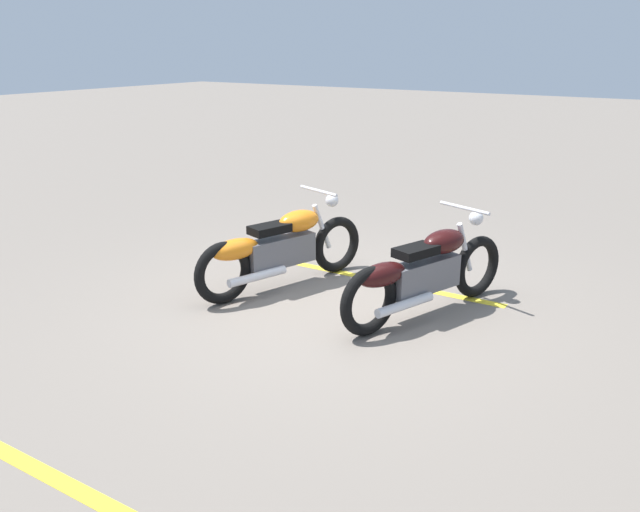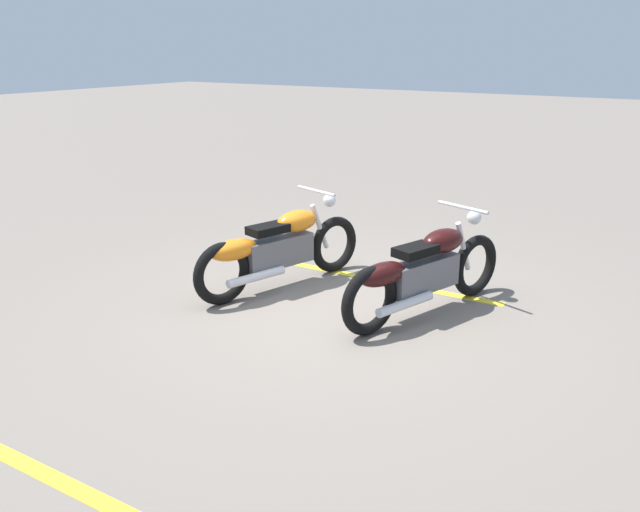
{
  "view_description": "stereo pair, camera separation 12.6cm",
  "coord_description": "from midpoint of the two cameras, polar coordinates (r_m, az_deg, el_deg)",
  "views": [
    {
      "loc": [
        5.29,
        3.24,
        2.6
      ],
      "look_at": [
        0.35,
        0.0,
        0.65
      ],
      "focal_mm": 36.36,
      "sensor_mm": 36.0,
      "label": 1
    },
    {
      "loc": [
        5.36,
        3.14,
        2.6
      ],
      "look_at": [
        0.35,
        0.0,
        0.65
      ],
      "focal_mm": 36.36,
      "sensor_mm": 36.0,
      "label": 2
    }
  ],
  "objects": [
    {
      "name": "ground_plane",
      "position": [
        6.73,
        1.04,
        -4.48
      ],
      "size": [
        60.0,
        60.0,
        0.0
      ],
      "primitive_type": "plane",
      "color": "slate"
    },
    {
      "name": "motorcycle_bright_foreground",
      "position": [
        7.1,
        -4.25,
        0.69
      ],
      "size": [
        2.16,
        0.83,
        1.04
      ],
      "rotation": [
        0.0,
        0.0,
        2.84
      ],
      "color": "black",
      "rests_on": "ground"
    },
    {
      "name": "motorcycle_dark_foreground",
      "position": [
        6.44,
        8.52,
        -1.33
      ],
      "size": [
        2.15,
        0.86,
        1.04
      ],
      "rotation": [
        0.0,
        0.0,
        2.82
      ],
      "color": "black",
      "rests_on": "ground"
    },
    {
      "name": "parking_stripe_near",
      "position": [
        7.54,
        3.7,
        -1.93
      ],
      "size": [
        0.19,
        3.2,
        0.01
      ],
      "primitive_type": "cube",
      "rotation": [
        0.0,
        0.0,
        1.59
      ],
      "color": "yellow",
      "rests_on": "ground"
    },
    {
      "name": "parking_stripe_mid",
      "position": [
        4.24,
        -18.09,
        -20.55
      ],
      "size": [
        0.19,
        3.2,
        0.01
      ],
      "primitive_type": "cube",
      "rotation": [
        0.0,
        0.0,
        1.59
      ],
      "color": "yellow",
      "rests_on": "ground"
    }
  ]
}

